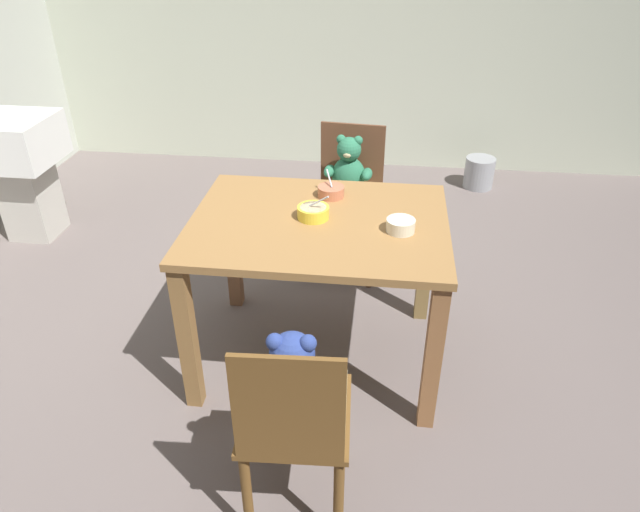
{
  "coord_description": "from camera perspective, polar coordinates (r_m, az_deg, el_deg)",
  "views": [
    {
      "loc": [
        0.27,
        -2.21,
        1.93
      ],
      "look_at": [
        0.0,
        0.05,
        0.55
      ],
      "focal_mm": 32.54,
      "sensor_mm": 36.0,
      "label": 1
    }
  ],
  "objects": [
    {
      "name": "porridge_bowl_terracotta_far_center",
      "position": [
        2.72,
        1.09,
        6.39
      ],
      "size": [
        0.12,
        0.13,
        0.11
      ],
      "color": "#BD6C4C",
      "rests_on": "dining_table"
    },
    {
      "name": "teddy_chair_near_front",
      "position": [
        1.95,
        -2.56,
        -14.07
      ],
      "size": [
        0.39,
        0.42,
        0.86
      ],
      "rotation": [
        0.0,
        0.0,
        1.62
      ],
      "color": "brown",
      "rests_on": "ground_plane"
    },
    {
      "name": "teddy_chair_far_center",
      "position": [
        3.38,
        2.74,
        6.94
      ],
      "size": [
        0.44,
        0.43,
        0.86
      ],
      "rotation": [
        0.0,
        0.0,
        -1.66
      ],
      "color": "brown",
      "rests_on": "ground_plane"
    },
    {
      "name": "sink_basin",
      "position": [
        4.21,
        -27.42,
        8.36
      ],
      "size": [
        0.48,
        0.48,
        0.81
      ],
      "color": "#B7B2A8",
      "rests_on": "ground_plane"
    },
    {
      "name": "ground_plane",
      "position": [
        2.96,
        -0.12,
        -9.91
      ],
      "size": [
        5.2,
        5.2,
        0.04
      ],
      "color": "#685C5A"
    },
    {
      "name": "metal_pail",
      "position": [
        4.78,
        15.38,
        7.91
      ],
      "size": [
        0.23,
        0.23,
        0.24
      ],
      "primitive_type": "cylinder",
      "color": "#93969B",
      "rests_on": "ground_plane"
    },
    {
      "name": "porridge_bowl_cream_near_right",
      "position": [
        2.44,
        7.94,
        3.02
      ],
      "size": [
        0.12,
        0.12,
        0.05
      ],
      "color": "beige",
      "rests_on": "dining_table"
    },
    {
      "name": "dining_table",
      "position": [
        2.58,
        -0.13,
        1.05
      ],
      "size": [
        1.12,
        0.86,
        0.76
      ],
      "color": "olive",
      "rests_on": "ground_plane"
    },
    {
      "name": "porridge_bowl_yellow_center",
      "position": [
        2.52,
        -0.67,
        4.35
      ],
      "size": [
        0.15,
        0.14,
        0.12
      ],
      "color": "yellow",
      "rests_on": "dining_table"
    }
  ]
}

